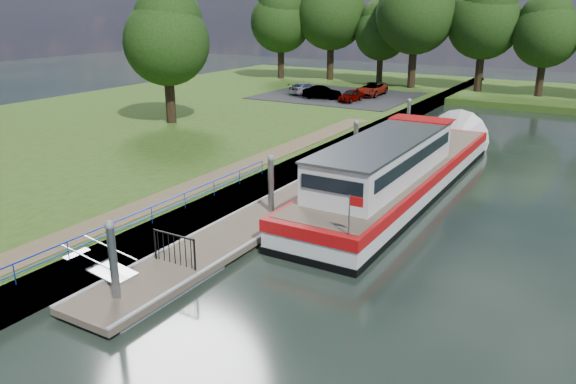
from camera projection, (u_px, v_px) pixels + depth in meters
The scene contains 17 objects.
ground at pixel (130, 302), 17.96m from camera, with size 160.00×160.00×0.00m, color black.
riverbank at pixel (101, 137), 38.79m from camera, with size 32.00×90.00×0.78m, color #2D4C15.
bank_edge at pixel (295, 168), 31.33m from camera, with size 1.10×90.00×0.78m, color #473D2D.
footpath at pixel (186, 190), 26.37m from camera, with size 1.60×40.00×0.05m, color brown.
carpark at pixel (338, 96), 54.08m from camera, with size 14.00×12.00×0.06m, color black.
blue_fence at pixel (133, 219), 21.33m from camera, with size 0.04×18.04×0.72m.
pontoon at pixel (318, 188), 28.53m from camera, with size 2.50×30.00×0.56m.
mooring_piles at pixel (319, 168), 28.18m from camera, with size 0.30×27.30×3.55m.
gangway at pixel (100, 265), 19.06m from camera, with size 2.58×1.00×0.92m.
gate_panel at pixel (174, 245), 19.40m from camera, with size 1.85×0.05×1.15m.
barge at pixel (404, 169), 28.61m from camera, with size 4.36×21.15×4.78m.
horizon_trees at pixel (471, 17), 56.03m from camera, with size 54.38×10.03×12.87m.
bank_tree_a at pixel (167, 35), 39.89m from camera, with size 6.12×6.12×9.72m.
car_a at pixel (351, 95), 50.47m from camera, with size 1.26×3.14×1.07m, color #999999.
car_b at pixel (322, 92), 51.96m from camera, with size 1.22×3.49×1.15m, color #999999.
car_c at pixel (306, 88), 54.79m from camera, with size 1.54×3.78×1.10m, color #999999.
car_d at pixel (371, 89), 53.67m from camera, with size 2.03×4.41×1.22m, color #999999.
Camera 1 is at (12.47, -11.15, 8.99)m, focal length 35.00 mm.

